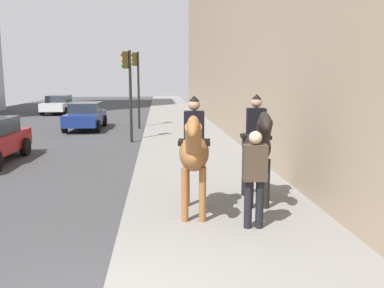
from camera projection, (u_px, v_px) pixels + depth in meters
mounted_horse_near at (194, 150)px, 7.46m from camera, size 2.15×0.71×2.26m
mounted_horse_far at (257, 144)px, 8.21m from camera, size 2.15×0.68×2.26m
pedestrian_greeting at (255, 173)px, 6.82m from camera, size 0.29×0.42×1.70m
car_near_lane at (86, 115)px, 21.67m from camera, size 4.51×1.91×1.44m
car_far_lane at (59, 104)px, 31.44m from camera, size 4.49×2.02×1.44m
traffic_light_near_curb at (128, 81)px, 16.87m from camera, size 0.20×0.44×3.88m
traffic_light_far_curb at (137, 78)px, 21.58m from camera, size 0.20×0.44×4.15m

